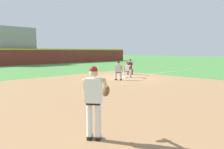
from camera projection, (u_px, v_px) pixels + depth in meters
name	position (u px, v px, depth m)	size (l,w,h in m)	color
ground_plane	(125.00, 78.00, 18.26)	(160.00, 160.00, 0.00)	#47843D
infield_dirt_patch	(118.00, 92.00, 11.88)	(18.00, 18.00, 0.01)	#9E754C
foul_line_stripe	(165.00, 72.00, 22.74)	(12.69, 0.10, 0.00)	white
first_base_bag	(125.00, 77.00, 18.26)	(0.38, 0.38, 0.09)	white
baseball	(123.00, 85.00, 14.09)	(0.07, 0.07, 0.07)	white
pitcher	(95.00, 98.00, 5.41)	(0.85, 0.57, 1.86)	black
first_baseman	(127.00, 69.00, 18.31)	(0.78, 1.06, 1.34)	black
baserunner	(118.00, 70.00, 16.56)	(0.60, 0.67, 1.46)	black
umpire	(130.00, 66.00, 20.44)	(0.65, 0.68, 1.46)	black
outfield_wall	(18.00, 56.00, 33.54)	(48.00, 0.54, 2.60)	maroon
stadium_seating_block	(8.00, 46.00, 35.99)	(7.11, 5.90, 6.00)	gray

